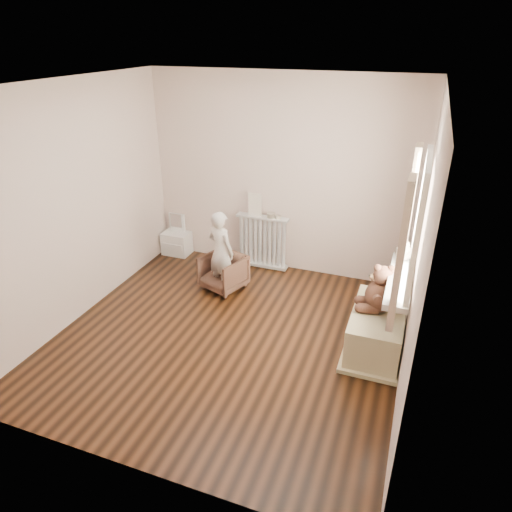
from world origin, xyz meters
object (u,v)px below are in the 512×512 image
(toy_vanity, at_px, (176,237))
(child, at_px, (221,251))
(radiator, at_px, (262,242))
(armchair, at_px, (223,272))
(plush_cat, at_px, (404,251))
(teddy_bear, at_px, (381,292))
(toy_bench, at_px, (376,332))

(toy_vanity, relative_size, child, 0.59)
(radiator, relative_size, armchair, 1.52)
(radiator, height_order, child, child)
(toy_vanity, height_order, plush_cat, plush_cat)
(teddy_bear, bearing_deg, toy_vanity, 146.63)
(toy_bench, distance_m, teddy_bear, 0.47)
(toy_vanity, relative_size, armchair, 1.23)
(radiator, height_order, toy_bench, radiator)
(radiator, bearing_deg, toy_vanity, -178.72)
(toy_bench, bearing_deg, toy_vanity, 156.92)
(armchair, relative_size, toy_bench, 0.51)
(toy_vanity, distance_m, teddy_bear, 3.34)
(radiator, relative_size, toy_vanity, 1.24)
(radiator, xyz_separation_m, teddy_bear, (1.72, -1.31, 0.28))
(teddy_bear, xyz_separation_m, plush_cat, (0.15, 0.33, 0.33))
(toy_bench, bearing_deg, teddy_bear, 106.23)
(toy_bench, height_order, teddy_bear, teddy_bear)
(radiator, xyz_separation_m, child, (-0.27, -0.78, 0.16))
(armchair, bearing_deg, child, -70.83)
(radiator, xyz_separation_m, armchair, (-0.27, -0.73, -0.16))
(toy_bench, relative_size, plush_cat, 3.58)
(radiator, xyz_separation_m, toy_vanity, (-1.34, -0.03, -0.11))
(toy_vanity, bearing_deg, radiator, 1.28)
(teddy_bear, height_order, plush_cat, plush_cat)
(armchair, bearing_deg, toy_vanity, 165.98)
(radiator, height_order, teddy_bear, teddy_bear)
(armchair, xyz_separation_m, teddy_bear, (1.99, -0.58, 0.44))
(armchair, bearing_deg, plush_cat, 12.47)
(armchair, bearing_deg, toy_bench, 2.24)
(child, distance_m, teddy_bear, 2.07)
(radiator, distance_m, plush_cat, 2.20)
(radiator, bearing_deg, armchair, -110.57)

